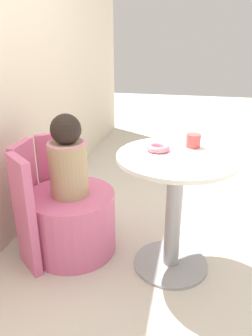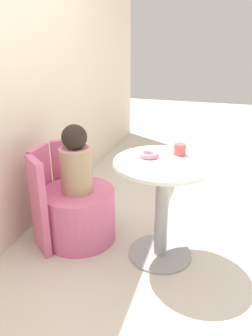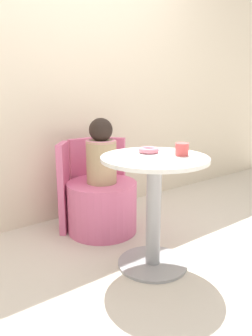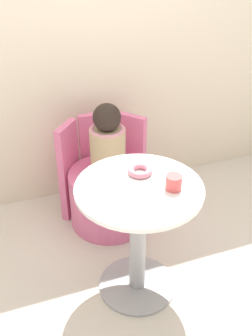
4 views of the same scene
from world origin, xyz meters
name	(u,v)px [view 3 (image 3 of 4)]	position (x,y,z in m)	size (l,w,h in m)	color
ground_plane	(155,263)	(0.00, 0.00, 0.00)	(12.00, 12.00, 0.00)	beige
back_wall	(67,80)	(0.00, 1.13, 1.20)	(6.00, 0.06, 2.40)	beige
round_table	(154,194)	(-0.02, 0.00, 0.48)	(0.66, 0.66, 0.73)	#99999E
tub_chair	(102,207)	(0.01, 0.65, 0.20)	(0.55, 0.55, 0.41)	#DB6693
booth_backrest	(87,182)	(0.01, 0.88, 0.36)	(0.65, 0.24, 0.72)	#DB6693
child_figure	(101,153)	(0.01, 0.65, 0.64)	(0.24, 0.24, 0.51)	tan
donut	(149,150)	(0.03, 0.11, 0.74)	(0.13, 0.13, 0.03)	pink
cup	(182,149)	(0.13, -0.08, 0.77)	(0.08, 0.08, 0.08)	#DB4C4C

